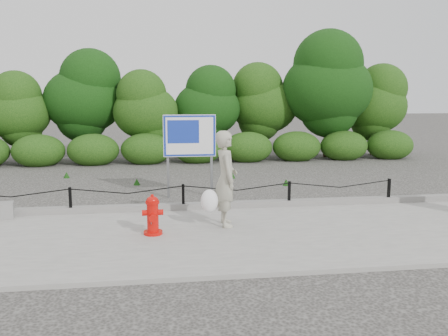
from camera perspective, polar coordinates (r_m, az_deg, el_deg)
ground at (r=10.99m, az=-4.90°, el=-5.43°), size 90.00×90.00×0.00m
sidewalk at (r=9.06m, az=-4.21°, el=-8.38°), size 14.00×4.00×0.08m
curb at (r=11.01m, az=-4.93°, el=-4.61°), size 14.00×0.22×0.14m
chain_barrier at (r=10.89m, az=-4.94°, el=-3.11°), size 10.06×0.06×0.60m
treeline at (r=19.64m, az=-2.69°, el=8.46°), size 20.11×3.84×5.15m
fire_hydrant at (r=9.13m, az=-8.57°, el=-5.66°), size 0.41×0.41×0.77m
pedestrian at (r=9.50m, az=0.10°, el=-1.45°), size 0.76×0.72×1.93m
advertising_sign at (r=12.33m, az=-4.18°, el=3.44°), size 1.36×0.13×2.18m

